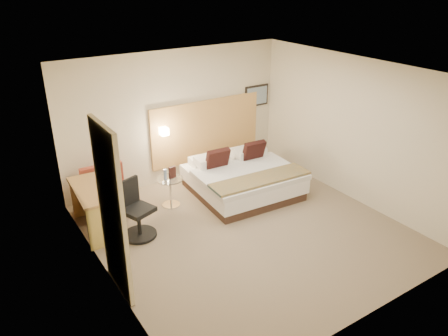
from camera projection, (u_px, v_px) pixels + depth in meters
floor at (247, 230)px, 7.50m from camera, size 4.80×5.00×0.02m
ceiling at (251, 72)px, 6.37m from camera, size 4.80×5.00×0.02m
wall_back at (176, 117)px, 8.85m from camera, size 4.80×0.02×2.70m
wall_front at (377, 229)px, 5.02m from camera, size 4.80×0.02×2.70m
wall_left at (100, 197)px, 5.74m from camera, size 0.02×5.00×2.70m
wall_right at (353, 130)px, 8.13m from camera, size 0.02×5.00×2.70m
headboard_panel at (207, 130)px, 9.33m from camera, size 2.60×0.04×1.30m
art_frame at (257, 96)px, 9.77m from camera, size 0.62×0.03×0.47m
art_canvas at (257, 96)px, 9.75m from camera, size 0.54×0.01×0.39m
lamp_arm at (163, 131)px, 8.69m from camera, size 0.02×0.12×0.02m
lamp_shade at (164, 131)px, 8.64m from camera, size 0.15×0.15×0.15m
curtain at (112, 212)px, 5.63m from camera, size 0.06×0.90×2.42m
bottle_a at (165, 174)px, 7.98m from camera, size 0.07×0.07×0.20m
menu_folder at (172, 172)px, 8.04m from camera, size 0.14×0.07×0.22m
bed at (242, 178)px, 8.63m from camera, size 2.02×1.98×0.94m
lounge_chair at (107, 194)px, 7.99m from camera, size 0.80×0.71×0.82m
side_table at (170, 190)px, 8.15m from camera, size 0.57×0.57×0.56m
desk at (95, 197)px, 7.27m from camera, size 0.65×1.29×0.79m
desk_chair at (136, 214)px, 7.18m from camera, size 0.71×0.71×0.99m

